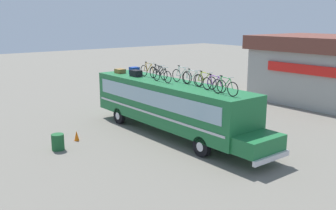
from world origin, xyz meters
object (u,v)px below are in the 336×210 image
(traffic_cone, at_px, (77,136))
(luggage_bag_3, at_px, (136,73))
(rooftop_bicycle_2, at_px, (158,73))
(rooftop_bicycle_3, at_px, (162,75))
(rooftop_bicycle_4, at_px, (182,76))
(rooftop_bicycle_7, at_px, (214,84))
(trash_bin, at_px, (58,142))
(luggage_bag_2, at_px, (134,71))
(luggage_bag_1, at_px, (120,71))
(rooftop_bicycle_5, at_px, (193,78))
(bus, at_px, (171,104))
(rooftop_bicycle_8, at_px, (225,87))
(rooftop_bicycle_1, at_px, (148,71))
(rooftop_bicycle_6, at_px, (205,81))

(traffic_cone, bearing_deg, luggage_bag_3, 100.83)
(luggage_bag_3, xyz_separation_m, rooftop_bicycle_2, (1.73, 0.46, 0.17))
(rooftop_bicycle_3, distance_m, rooftop_bicycle_4, 1.18)
(rooftop_bicycle_7, bearing_deg, rooftop_bicycle_2, 177.65)
(trash_bin, relative_size, traffic_cone, 1.49)
(luggage_bag_2, distance_m, luggage_bag_3, 1.06)
(luggage_bag_1, relative_size, traffic_cone, 1.14)
(trash_bin, xyz_separation_m, traffic_cone, (-0.81, 1.41, -0.14))
(rooftop_bicycle_4, height_order, trash_bin, rooftop_bicycle_4)
(luggage_bag_1, height_order, rooftop_bicycle_7, rooftop_bicycle_7)
(luggage_bag_2, relative_size, rooftop_bicycle_5, 0.32)
(bus, bearing_deg, rooftop_bicycle_8, -3.59)
(luggage_bag_2, height_order, luggage_bag_3, luggage_bag_2)
(rooftop_bicycle_7, bearing_deg, rooftop_bicycle_8, -14.64)
(rooftop_bicycle_4, bearing_deg, luggage_bag_1, -172.78)
(rooftop_bicycle_2, relative_size, traffic_cone, 3.08)
(trash_bin, bearing_deg, rooftop_bicycle_3, 80.54)
(rooftop_bicycle_1, relative_size, rooftop_bicycle_6, 0.98)
(luggage_bag_3, xyz_separation_m, traffic_cone, (0.88, -4.58, -2.98))
(luggage_bag_3, height_order, rooftop_bicycle_7, rooftop_bicycle_7)
(rooftop_bicycle_6, distance_m, trash_bin, 8.20)
(rooftop_bicycle_5, height_order, rooftop_bicycle_7, rooftop_bicycle_5)
(rooftop_bicycle_2, xyz_separation_m, rooftop_bicycle_4, (1.90, 0.22, 0.03))
(rooftop_bicycle_2, distance_m, traffic_cone, 6.00)
(traffic_cone, bearing_deg, rooftop_bicycle_7, 40.24)
(rooftop_bicycle_5, relative_size, traffic_cone, 3.09)
(luggage_bag_2, bearing_deg, luggage_bag_1, -150.89)
(bus, height_order, rooftop_bicycle_8, rooftop_bicycle_8)
(rooftop_bicycle_6, bearing_deg, rooftop_bicycle_5, 175.12)
(bus, bearing_deg, rooftop_bicycle_4, 41.01)
(trash_bin, bearing_deg, rooftop_bicycle_5, 66.36)
(rooftop_bicycle_6, bearing_deg, bus, -173.82)
(luggage_bag_3, bearing_deg, rooftop_bicycle_7, 2.25)
(rooftop_bicycle_3, bearing_deg, rooftop_bicycle_6, 10.73)
(rooftop_bicycle_1, bearing_deg, trash_bin, -81.57)
(rooftop_bicycle_1, distance_m, rooftop_bicycle_2, 1.00)
(rooftop_bicycle_6, bearing_deg, rooftop_bicycle_7, -16.51)
(luggage_bag_1, distance_m, traffic_cone, 6.07)
(luggage_bag_3, distance_m, rooftop_bicycle_7, 6.60)
(bus, height_order, rooftop_bicycle_2, rooftop_bicycle_2)
(rooftop_bicycle_2, height_order, rooftop_bicycle_8, rooftop_bicycle_8)
(bus, relative_size, rooftop_bicycle_6, 7.76)
(rooftop_bicycle_2, bearing_deg, luggage_bag_2, 179.04)
(luggage_bag_2, distance_m, rooftop_bicycle_3, 3.65)
(rooftop_bicycle_7, distance_m, rooftop_bicycle_8, 1.01)
(rooftop_bicycle_8, bearing_deg, rooftop_bicycle_1, 176.31)
(rooftop_bicycle_4, height_order, traffic_cone, rooftop_bicycle_4)
(bus, relative_size, trash_bin, 15.83)
(bus, xyz_separation_m, luggage_bag_2, (-4.10, 0.22, 1.47))
(traffic_cone, bearing_deg, rooftop_bicycle_1, 91.65)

